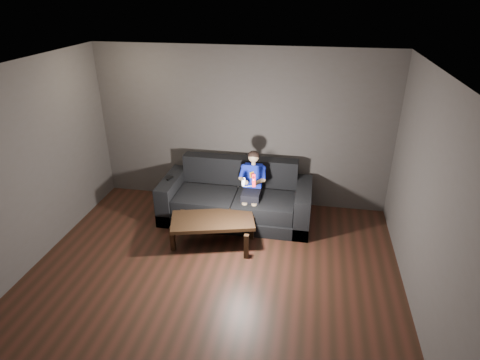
# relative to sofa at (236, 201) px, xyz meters

# --- Properties ---
(floor) EXTENTS (5.00, 5.00, 0.00)m
(floor) POSITION_rel_sofa_xyz_m (-0.03, -1.86, -0.31)
(floor) COLOR black
(floor) RESTS_ON ground
(back_wall) EXTENTS (5.00, 0.04, 2.70)m
(back_wall) POSITION_rel_sofa_xyz_m (-0.03, 0.64, 1.04)
(back_wall) COLOR #413B38
(back_wall) RESTS_ON ground
(left_wall) EXTENTS (0.04, 5.00, 2.70)m
(left_wall) POSITION_rel_sofa_xyz_m (-2.53, -1.86, 1.04)
(left_wall) COLOR #413B38
(left_wall) RESTS_ON ground
(right_wall) EXTENTS (0.04, 5.00, 2.70)m
(right_wall) POSITION_rel_sofa_xyz_m (2.47, -1.86, 1.04)
(right_wall) COLOR #413B38
(right_wall) RESTS_ON ground
(ceiling) EXTENTS (5.00, 5.00, 0.02)m
(ceiling) POSITION_rel_sofa_xyz_m (-0.03, -1.86, 2.39)
(ceiling) COLOR beige
(ceiling) RESTS_ON back_wall
(sofa) EXTENTS (2.42, 1.05, 0.94)m
(sofa) POSITION_rel_sofa_xyz_m (0.00, 0.00, 0.00)
(sofa) COLOR black
(sofa) RESTS_ON floor
(child) EXTENTS (0.42, 0.52, 1.04)m
(child) POSITION_rel_sofa_xyz_m (0.28, -0.08, 0.44)
(child) COLOR black
(child) RESTS_ON sofa
(wii_remote_red) EXTENTS (0.07, 0.08, 0.20)m
(wii_remote_red) POSITION_rel_sofa_xyz_m (0.36, -0.48, 0.64)
(wii_remote_red) COLOR red
(wii_remote_red) RESTS_ON child
(nunchuk_white) EXTENTS (0.08, 0.10, 0.15)m
(nunchuk_white) POSITION_rel_sofa_xyz_m (0.20, -0.47, 0.60)
(nunchuk_white) COLOR white
(nunchuk_white) RESTS_ON child
(wii_remote_black) EXTENTS (0.07, 0.16, 0.03)m
(wii_remote_black) POSITION_rel_sofa_xyz_m (-1.09, -0.09, 0.37)
(wii_remote_black) COLOR black
(wii_remote_black) RESTS_ON sofa
(coffee_table) EXTENTS (1.32, 0.90, 0.44)m
(coffee_table) POSITION_rel_sofa_xyz_m (-0.19, -0.83, 0.07)
(coffee_table) COLOR black
(coffee_table) RESTS_ON floor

